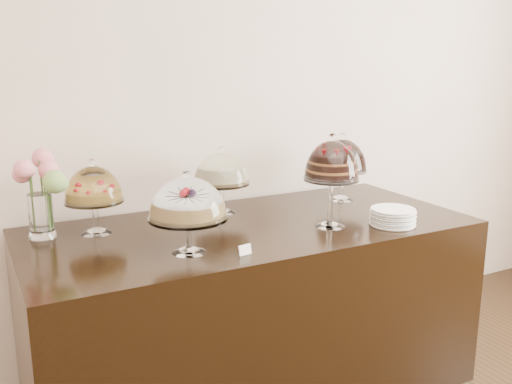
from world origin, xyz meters
name	(u,v)px	position (x,y,z in m)	size (l,w,h in m)	color
wall_back	(248,95)	(0.00, 3.00, 1.50)	(5.00, 0.04, 3.00)	beige
display_counter	(252,309)	(-0.26, 2.45, 0.45)	(2.20, 1.00, 0.90)	black
cake_stand_sugar_sponge	(188,202)	(-0.68, 2.22, 1.12)	(0.34, 0.34, 0.36)	white
cake_stand_choco_layer	(332,164)	(0.07, 2.26, 1.21)	(0.27, 0.27, 0.46)	white
cake_stand_cheesecake	(221,171)	(-0.29, 2.73, 1.13)	(0.30, 0.30, 0.36)	white
cake_stand_dark_choco	(342,158)	(0.44, 2.67, 1.14)	(0.29, 0.29, 0.39)	white
cake_stand_fruit_tart	(93,188)	(-0.97, 2.68, 1.12)	(0.28, 0.28, 0.36)	white
flower_vase	(41,188)	(-1.19, 2.73, 1.13)	(0.21, 0.30, 0.40)	white
plate_stack	(393,217)	(0.36, 2.13, 0.94)	(0.22, 0.22, 0.08)	white
price_card_left	(245,250)	(-0.48, 2.08, 0.92)	(0.06, 0.01, 0.04)	white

